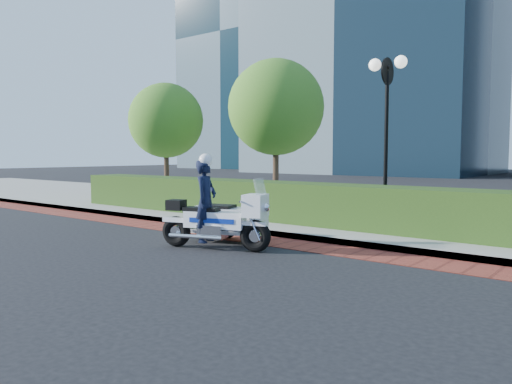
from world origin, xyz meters
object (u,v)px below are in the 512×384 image
Objects in this scene: lamppost at (387,112)px; tree_b at (276,107)px; tree_a at (166,121)px; police_motorcycle at (217,215)px.

lamppost is 4.71m from tree_b.
tree_a is 10.80m from police_motorcycle.
police_motorcycle is at bearing -35.68° from tree_a.
tree_b is (5.50, 0.00, 0.21)m from tree_a.
lamppost is 0.86× the size of tree_b.
tree_a is at bearing 180.00° from tree_b.
tree_a is at bearing 125.66° from police_motorcycle.
tree_b is at bearing 97.61° from police_motorcycle.
tree_a is 0.94× the size of tree_b.
tree_a reaches higher than police_motorcycle.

